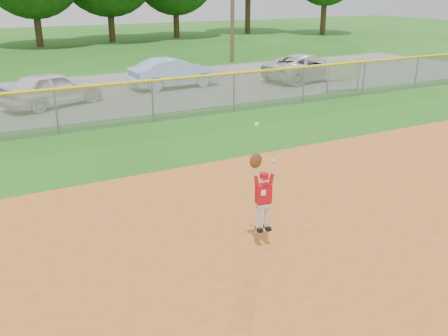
# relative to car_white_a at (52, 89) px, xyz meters

# --- Properties ---
(ground) EXTENTS (120.00, 120.00, 0.00)m
(ground) POSITION_rel_car_white_a_xyz_m (2.66, -14.30, -0.73)
(ground) COLOR #205C15
(ground) RESTS_ON ground
(parking_strip) EXTENTS (44.00, 10.00, 0.03)m
(parking_strip) POSITION_rel_car_white_a_xyz_m (2.66, 1.70, -0.71)
(parking_strip) COLOR slate
(parking_strip) RESTS_ON ground
(car_white_a) EXTENTS (4.41, 3.05, 1.40)m
(car_white_a) POSITION_rel_car_white_a_xyz_m (0.00, 0.00, 0.00)
(car_white_a) COLOR silver
(car_white_a) RESTS_ON parking_strip
(car_blue) EXTENTS (4.33, 1.68, 1.41)m
(car_blue) POSITION_rel_car_white_a_xyz_m (5.89, 1.33, 0.01)
(car_blue) COLOR #93B8DB
(car_blue) RESTS_ON parking_strip
(car_white_b) EXTENTS (5.09, 2.83, 1.35)m
(car_white_b) POSITION_rel_car_white_a_xyz_m (12.71, -0.15, -0.02)
(car_white_b) COLOR silver
(car_white_b) RESTS_ON parking_strip
(sponsor_sign) EXTENTS (1.80, 0.32, 1.61)m
(sponsor_sign) POSITION_rel_car_white_a_xyz_m (12.24, -3.44, 0.34)
(sponsor_sign) COLOR gray
(sponsor_sign) RESTS_ON ground
(outfield_fence) EXTENTS (40.06, 0.10, 1.55)m
(outfield_fence) POSITION_rel_car_white_a_xyz_m (2.66, -4.30, 0.15)
(outfield_fence) COLOR gray
(outfield_fence) RESTS_ON ground
(ballplayer) EXTENTS (0.50, 0.24, 2.06)m
(ballplayer) POSITION_rel_car_white_a_xyz_m (1.12, -13.96, 0.39)
(ballplayer) COLOR silver
(ballplayer) RESTS_ON ground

